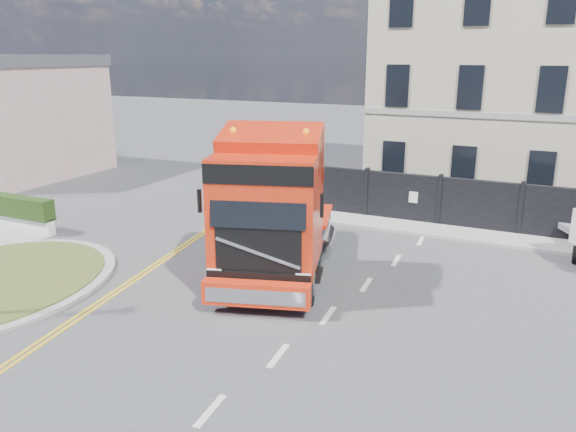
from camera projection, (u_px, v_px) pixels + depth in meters
The scene contains 6 objects.
ground at pixel (238, 291), 16.32m from camera, with size 120.00×120.00×0.00m, color #424244.
seaside_bldg_pink at pixel (8, 121), 31.48m from camera, with size 8.00×8.00×6.00m, color beige.
hoarding_fence at pixel (507, 209), 21.20m from camera, with size 18.80×0.25×2.00m.
georgian_building at pixel (519, 73), 26.62m from camera, with size 12.30×10.30×12.80m.
pavement_far at pixel (487, 237), 20.90m from camera, with size 20.00×1.60×0.12m, color #979892.
truck at pixel (273, 215), 16.61m from camera, with size 4.90×8.10×4.56m.
Camera 1 is at (7.71, -13.03, 6.63)m, focal length 35.00 mm.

